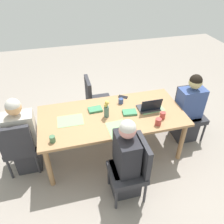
{
  "coord_description": "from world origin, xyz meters",
  "views": [
    {
      "loc": [
        0.65,
        2.5,
        2.7
      ],
      "look_at": [
        0.0,
        0.0,
        0.79
      ],
      "focal_mm": 36.02,
      "sensor_mm": 36.0,
      "label": 1
    }
  ],
  "objects_px": {
    "chair_far_left_far": "(133,167)",
    "book_red_cover": "(95,109)",
    "coffee_mug_near_left": "(163,115)",
    "phone_black": "(123,97)",
    "coffee_mug_centre_left": "(121,101)",
    "coffee_mug_centre_right": "(158,122)",
    "person_far_left_far": "(126,163)",
    "flower_vase": "(107,109)",
    "laptop_head_left_left_mid": "(149,107)",
    "dining_table": "(112,119)",
    "coffee_mug_near_right": "(52,139)",
    "chair_head_right_left_near": "(19,145)",
    "chair_head_left_left_mid": "(189,110)",
    "chair_near_right_near": "(95,99)",
    "person_head_left_left_mid": "(188,112)",
    "book_blue_cover": "(130,112)",
    "person_head_right_left_near": "(24,139)"
  },
  "relations": [
    {
      "from": "chair_far_left_far",
      "to": "book_red_cover",
      "type": "relative_size",
      "value": 4.5
    },
    {
      "from": "coffee_mug_near_left",
      "to": "phone_black",
      "type": "xyz_separation_m",
      "value": [
        0.38,
        -0.67,
        -0.05
      ]
    },
    {
      "from": "chair_far_left_far",
      "to": "phone_black",
      "type": "bearing_deg",
      "value": -100.71
    },
    {
      "from": "coffee_mug_centre_left",
      "to": "coffee_mug_centre_right",
      "type": "bearing_deg",
      "value": 118.68
    },
    {
      "from": "person_far_left_far",
      "to": "flower_vase",
      "type": "xyz_separation_m",
      "value": [
        0.07,
        -0.72,
        0.34
      ]
    },
    {
      "from": "laptop_head_left_left_mid",
      "to": "coffee_mug_near_left",
      "type": "xyz_separation_m",
      "value": [
        -0.1,
        0.24,
        0.01
      ]
    },
    {
      "from": "dining_table",
      "to": "coffee_mug_near_right",
      "type": "distance_m",
      "value": 0.93
    },
    {
      "from": "chair_head_right_left_near",
      "to": "chair_head_left_left_mid",
      "type": "bearing_deg",
      "value": -176.73
    },
    {
      "from": "chair_near_right_near",
      "to": "person_head_left_left_mid",
      "type": "bearing_deg",
      "value": 150.04
    },
    {
      "from": "book_blue_cover",
      "to": "book_red_cover",
      "type": "bearing_deg",
      "value": -16.49
    },
    {
      "from": "coffee_mug_near_left",
      "to": "book_red_cover",
      "type": "relative_size",
      "value": 0.5
    },
    {
      "from": "coffee_mug_near_right",
      "to": "coffee_mug_centre_left",
      "type": "distance_m",
      "value": 1.22
    },
    {
      "from": "person_far_left_far",
      "to": "phone_black",
      "type": "relative_size",
      "value": 7.97
    },
    {
      "from": "person_head_right_left_near",
      "to": "coffee_mug_near_left",
      "type": "bearing_deg",
      "value": 171.66
    },
    {
      "from": "chair_head_right_left_near",
      "to": "person_far_left_far",
      "type": "relative_size",
      "value": 0.75
    },
    {
      "from": "book_red_cover",
      "to": "chair_head_right_left_near",
      "type": "bearing_deg",
      "value": 8.2
    },
    {
      "from": "person_far_left_far",
      "to": "laptop_head_left_left_mid",
      "type": "distance_m",
      "value": 0.96
    },
    {
      "from": "laptop_head_left_left_mid",
      "to": "phone_black",
      "type": "distance_m",
      "value": 0.51
    },
    {
      "from": "person_far_left_far",
      "to": "coffee_mug_near_left",
      "type": "height_order",
      "value": "person_far_left_far"
    },
    {
      "from": "chair_head_left_left_mid",
      "to": "person_head_left_left_mid",
      "type": "distance_m",
      "value": 0.1
    },
    {
      "from": "coffee_mug_centre_left",
      "to": "book_blue_cover",
      "type": "distance_m",
      "value": 0.29
    },
    {
      "from": "coffee_mug_centre_left",
      "to": "book_red_cover",
      "type": "xyz_separation_m",
      "value": [
        0.42,
        0.09,
        -0.02
      ]
    },
    {
      "from": "laptop_head_left_left_mid",
      "to": "coffee_mug_centre_left",
      "type": "xyz_separation_m",
      "value": [
        0.36,
        -0.27,
        -0.0
      ]
    },
    {
      "from": "person_head_left_left_mid",
      "to": "chair_far_left_far",
      "type": "relative_size",
      "value": 1.33
    },
    {
      "from": "laptop_head_left_left_mid",
      "to": "coffee_mug_centre_left",
      "type": "bearing_deg",
      "value": -36.84
    },
    {
      "from": "chair_head_right_left_near",
      "to": "chair_far_left_far",
      "type": "relative_size",
      "value": 1.0
    },
    {
      "from": "person_head_right_left_near",
      "to": "phone_black",
      "type": "xyz_separation_m",
      "value": [
        -1.56,
        -0.38,
        0.21
      ]
    },
    {
      "from": "chair_head_left_left_mid",
      "to": "coffee_mug_centre_right",
      "type": "bearing_deg",
      "value": 31.03
    },
    {
      "from": "chair_head_left_left_mid",
      "to": "dining_table",
      "type": "bearing_deg",
      "value": 4.63
    },
    {
      "from": "chair_far_left_far",
      "to": "book_red_cover",
      "type": "xyz_separation_m",
      "value": [
        0.28,
        -0.96,
        0.25
      ]
    },
    {
      "from": "person_head_left_left_mid",
      "to": "chair_near_right_near",
      "type": "bearing_deg",
      "value": -29.96
    },
    {
      "from": "person_head_right_left_near",
      "to": "laptop_head_left_left_mid",
      "type": "bearing_deg",
      "value": 178.61
    },
    {
      "from": "person_head_right_left_near",
      "to": "chair_near_right_near",
      "type": "distance_m",
      "value": 1.43
    },
    {
      "from": "coffee_mug_centre_left",
      "to": "book_red_cover",
      "type": "distance_m",
      "value": 0.43
    },
    {
      "from": "dining_table",
      "to": "laptop_head_left_left_mid",
      "type": "xyz_separation_m",
      "value": [
        -0.57,
        0.01,
        0.12
      ]
    },
    {
      "from": "chair_near_right_near",
      "to": "phone_black",
      "type": "xyz_separation_m",
      "value": [
        -0.38,
        0.42,
        0.24
      ]
    },
    {
      "from": "person_far_left_far",
      "to": "flower_vase",
      "type": "bearing_deg",
      "value": -84.33
    },
    {
      "from": "person_far_left_far",
      "to": "coffee_mug_near_right",
      "type": "height_order",
      "value": "person_far_left_far"
    },
    {
      "from": "phone_black",
      "to": "chair_near_right_near",
      "type": "bearing_deg",
      "value": 166.56
    },
    {
      "from": "coffee_mug_near_left",
      "to": "coffee_mug_near_right",
      "type": "height_order",
      "value": "coffee_mug_near_left"
    },
    {
      "from": "coffee_mug_near_right",
      "to": "coffee_mug_centre_right",
      "type": "xyz_separation_m",
      "value": [
        -1.4,
        0.02,
        0.01
      ]
    },
    {
      "from": "chair_far_left_far",
      "to": "coffee_mug_near_left",
      "type": "bearing_deg",
      "value": -138.3
    },
    {
      "from": "chair_head_left_left_mid",
      "to": "coffee_mug_near_left",
      "type": "height_order",
      "value": "chair_head_left_left_mid"
    },
    {
      "from": "person_head_right_left_near",
      "to": "flower_vase",
      "type": "bearing_deg",
      "value": 177.77
    },
    {
      "from": "flower_vase",
      "to": "phone_black",
      "type": "relative_size",
      "value": 1.8
    },
    {
      "from": "chair_head_left_left_mid",
      "to": "person_far_left_far",
      "type": "relative_size",
      "value": 0.75
    },
    {
      "from": "dining_table",
      "to": "coffee_mug_centre_left",
      "type": "height_order",
      "value": "coffee_mug_centre_left"
    },
    {
      "from": "person_far_left_far",
      "to": "flower_vase",
      "type": "relative_size",
      "value": 4.43
    },
    {
      "from": "chair_head_left_left_mid",
      "to": "phone_black",
      "type": "height_order",
      "value": "chair_head_left_left_mid"
    },
    {
      "from": "person_far_left_far",
      "to": "flower_vase",
      "type": "height_order",
      "value": "person_far_left_far"
    }
  ]
}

